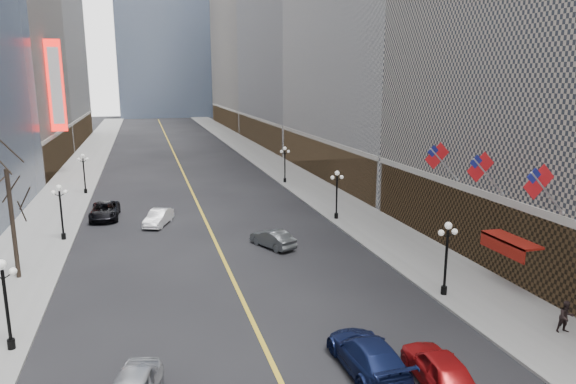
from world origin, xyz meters
TOP-DOWN VIEW (x-y plane):
  - sidewalk_east at (14.00, 70.00)m, footprint 6.00×230.00m
  - sidewalk_west at (-14.00, 70.00)m, footprint 6.00×230.00m
  - lane_line at (0.00, 80.00)m, footprint 0.25×200.00m
  - bldg_east_c at (29.88, 106.00)m, footprint 26.60×40.60m
  - bldg_east_d at (29.90, 149.00)m, footprint 26.60×46.60m
  - streetlamp_east_1 at (11.80, 30.00)m, footprint 1.26×0.44m
  - streetlamp_east_2 at (11.80, 48.00)m, footprint 1.26×0.44m
  - streetlamp_east_3 at (11.80, 66.00)m, footprint 1.26×0.44m
  - streetlamp_west_1 at (-11.80, 30.00)m, footprint 1.26×0.44m
  - streetlamp_west_2 at (-11.80, 48.00)m, footprint 1.26×0.44m
  - streetlamp_west_3 at (-11.80, 66.00)m, footprint 1.26×0.44m
  - flag_3 at (15.31, 27.00)m, footprint 2.87×0.12m
  - flag_4 at (15.31, 32.00)m, footprint 2.87×0.12m
  - flag_5 at (15.31, 37.00)m, footprint 2.87×0.12m
  - awning_c at (16.11, 30.00)m, footprint 1.40×4.00m
  - theatre_marquee at (-15.88, 80.00)m, footprint 2.00×0.55m
  - tree_west_far at (-13.50, 40.00)m, footprint 3.60×3.60m
  - car_nb_mid at (-4.22, 50.71)m, footprint 2.96×4.53m
  - car_nb_far at (-9.00, 54.37)m, footprint 2.63×5.53m
  - car_sb_near at (3.97, 23.81)m, footprint 2.36×5.58m
  - car_sb_mid at (6.46, 21.98)m, footprint 2.31×4.85m
  - car_sb_far at (4.14, 41.89)m, footprint 3.09×4.42m
  - ped_east_walk at (15.08, 24.10)m, footprint 0.89×0.58m

SIDE VIEW (x-z plane):
  - lane_line at x=0.00m, z-range 0.00..0.02m
  - sidewalk_east at x=14.00m, z-range 0.00..0.15m
  - sidewalk_west at x=-14.00m, z-range 0.00..0.15m
  - car_sb_far at x=4.14m, z-range 0.00..1.38m
  - car_nb_mid at x=-4.22m, z-range 0.00..1.41m
  - car_nb_far at x=-9.00m, z-range 0.00..1.52m
  - car_sb_mid at x=6.46m, z-range 0.00..1.60m
  - car_sb_near at x=3.97m, z-range 0.00..1.61m
  - ped_east_walk at x=15.08m, z-range 0.15..1.84m
  - streetlamp_east_1 at x=11.80m, z-range 0.64..5.16m
  - streetlamp_east_2 at x=11.80m, z-range 0.64..5.16m
  - streetlamp_east_3 at x=11.80m, z-range 0.64..5.16m
  - streetlamp_west_1 at x=-11.80m, z-range 0.64..5.16m
  - streetlamp_west_2 at x=-11.80m, z-range 0.64..5.16m
  - streetlamp_west_3 at x=-11.80m, z-range 0.64..5.16m
  - awning_c at x=16.11m, z-range 2.62..3.54m
  - tree_west_far at x=-13.50m, z-range 2.28..10.20m
  - flag_3 at x=15.31m, z-range 5.85..8.72m
  - flag_4 at x=15.31m, z-range 5.85..8.72m
  - flag_5 at x=15.31m, z-range 5.85..8.72m
  - theatre_marquee at x=-15.88m, z-range 6.00..18.00m
  - bldg_east_c at x=29.88m, z-range -0.22..48.58m
  - bldg_east_d at x=29.90m, z-range -0.23..62.57m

